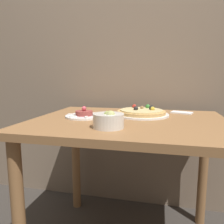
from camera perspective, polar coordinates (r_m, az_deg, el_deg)
back_wall at (r=1.69m, az=7.50°, el=19.35°), size 8.00×0.05×2.60m
dining_table at (r=1.19m, az=4.38°, el=-7.70°), size 1.02×0.80×0.77m
pizza_plate at (r=1.29m, az=7.70°, el=-0.14°), size 0.32×0.32×0.06m
tartare_plate at (r=1.24m, az=-7.29°, el=-0.77°), size 0.21×0.21×0.06m
small_bowl at (r=0.96m, az=-0.92°, el=-2.16°), size 0.14×0.14×0.08m
napkin at (r=1.43m, az=17.75°, el=-0.15°), size 0.14×0.11×0.01m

